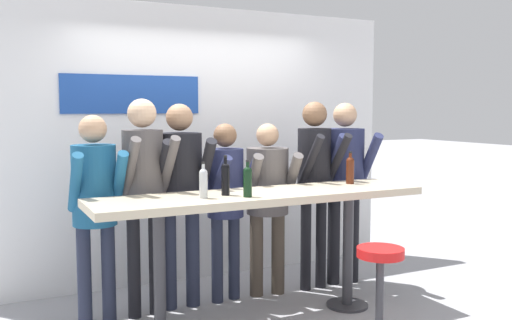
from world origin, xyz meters
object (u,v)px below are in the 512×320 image
at_px(wine_bottle_0, 248,180).
at_px(wine_bottle_3, 226,177).
at_px(bar_stool, 380,279).
at_px(tasting_table, 262,210).
at_px(person_left, 144,181).
at_px(wine_bottle_2, 203,182).
at_px(wine_bottle_1, 350,169).
at_px(person_far_left, 95,195).
at_px(person_right, 315,172).
at_px(person_far_right, 345,172).
at_px(person_center_left, 181,183).
at_px(person_center_right, 268,191).
at_px(person_center, 226,191).

distance_m(wine_bottle_0, wine_bottle_3, 0.19).
distance_m(bar_stool, wine_bottle_3, 1.38).
bearing_deg(tasting_table, person_left, 144.76).
bearing_deg(wine_bottle_2, wine_bottle_1, 7.28).
bearing_deg(person_far_left, person_right, -0.23).
bearing_deg(tasting_table, person_far_left, 154.55).
height_order(tasting_table, wine_bottle_3, wine_bottle_3).
height_order(person_far_right, wine_bottle_2, person_far_right).
distance_m(person_center_left, wine_bottle_1, 1.48).
relative_size(person_center_right, wine_bottle_2, 5.86).
relative_size(person_center_left, wine_bottle_1, 6.15).
distance_m(person_center, wine_bottle_1, 1.11).
height_order(person_far_right, wine_bottle_0, person_far_right).
relative_size(person_left, wine_bottle_0, 6.45).
bearing_deg(person_right, wine_bottle_3, -155.53).
xyz_separation_m(person_center_left, wine_bottle_3, (0.15, -0.62, 0.11)).
relative_size(wine_bottle_0, wine_bottle_2, 1.03).
bearing_deg(person_center_right, person_left, -170.65).
height_order(person_right, wine_bottle_0, person_right).
bearing_deg(person_far_right, wine_bottle_0, -145.02).
relative_size(person_far_right, wine_bottle_1, 6.20).
distance_m(tasting_table, bar_stool, 1.04).
xyz_separation_m(person_center_right, wine_bottle_3, (-0.67, -0.59, 0.22)).
bearing_deg(wine_bottle_0, person_right, 34.07).
height_order(bar_stool, wine_bottle_3, wine_bottle_3).
height_order(bar_stool, person_left, person_left).
relative_size(person_left, person_center, 1.13).
xyz_separation_m(person_center, wine_bottle_0, (-0.15, -0.76, 0.20)).
bearing_deg(wine_bottle_0, person_center_left, 108.98).
relative_size(person_center, wine_bottle_1, 5.56).
height_order(person_center, wine_bottle_2, person_center).
relative_size(person_center_left, wine_bottle_2, 6.51).
distance_m(person_left, wine_bottle_3, 0.75).
relative_size(tasting_table, wine_bottle_1, 9.47).
distance_m(tasting_table, person_center_left, 0.79).
bearing_deg(person_center_left, person_center_right, 1.86).
distance_m(person_center_left, wine_bottle_3, 0.65).
relative_size(person_center, person_far_right, 0.90).
bearing_deg(person_far_left, person_center, 2.65).
xyz_separation_m(bar_stool, person_center_left, (-1.09, 1.31, 0.63)).
relative_size(person_center_left, wine_bottle_3, 5.72).
bearing_deg(person_center_right, wine_bottle_1, -30.87).
bearing_deg(person_far_left, wine_bottle_1, -11.43).
xyz_separation_m(person_far_left, person_center, (1.14, 0.05, -0.05)).
bearing_deg(person_center_left, person_right, 0.74).
distance_m(person_center_left, person_center_right, 0.83).
bearing_deg(person_center_left, wine_bottle_0, -67.17).
bearing_deg(wine_bottle_0, person_left, 129.97).
bearing_deg(wine_bottle_2, person_center_left, 85.43).
xyz_separation_m(person_far_right, wine_bottle_3, (-1.51, -0.58, 0.10)).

